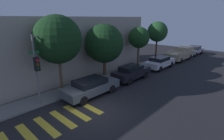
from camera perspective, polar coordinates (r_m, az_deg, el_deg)
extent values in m
plane|color=black|center=(11.82, -5.72, -13.50)|extent=(60.00, 60.00, 0.00)
cube|color=slate|center=(14.87, -16.43, -7.22)|extent=(26.00, 1.93, 0.14)
cube|color=#A89E8E|center=(17.86, -24.43, 5.84)|extent=(26.00, 6.00, 6.04)
cube|color=gold|center=(10.78, -25.80, -18.54)|extent=(0.45, 2.60, 0.00)
cube|color=gold|center=(11.08, -20.63, -16.85)|extent=(0.45, 2.60, 0.00)
cube|color=gold|center=(11.46, -15.86, -15.14)|extent=(0.45, 2.60, 0.00)
cube|color=gold|center=(11.93, -11.49, -13.47)|extent=(0.45, 2.60, 0.00)
cube|color=gold|center=(12.46, -7.53, -11.86)|extent=(0.45, 2.60, 0.00)
cylinder|color=slate|center=(12.64, -23.42, -0.62)|extent=(0.12, 0.12, 4.93)
cube|color=black|center=(12.31, -23.34, 1.79)|extent=(0.30, 0.30, 0.90)
cylinder|color=red|center=(12.10, -23.18, 2.89)|extent=(0.18, 0.02, 0.18)
cylinder|color=#593D0A|center=(12.16, -23.03, 1.66)|extent=(0.18, 0.02, 0.18)
cylinder|color=#0C3819|center=(12.23, -22.89, 0.44)|extent=(0.18, 0.02, 0.18)
cube|color=#19662D|center=(12.35, -24.13, 5.27)|extent=(0.70, 0.02, 0.18)
cylinder|color=slate|center=(12.52, -21.41, 10.30)|extent=(1.54, 0.08, 0.08)
sphere|color=#F9E5B2|center=(12.88, -18.26, 10.30)|extent=(0.36, 0.36, 0.36)
cube|color=#4C5156|center=(13.86, -6.74, -5.76)|extent=(4.67, 1.80, 0.63)
cube|color=black|center=(13.60, -7.19, -3.84)|extent=(2.43, 1.58, 0.43)
cylinder|color=black|center=(15.42, -4.52, -4.58)|extent=(0.69, 0.22, 0.69)
cylinder|color=black|center=(14.34, -0.14, -6.21)|extent=(0.69, 0.22, 0.69)
cylinder|color=black|center=(13.81, -13.52, -7.64)|extent=(0.69, 0.22, 0.69)
cylinder|color=black|center=(12.59, -9.38, -9.86)|extent=(0.69, 0.22, 0.69)
cube|color=black|center=(17.39, 6.37, -0.93)|extent=(4.24, 1.72, 0.69)
cube|color=black|center=(17.15, 6.22, 0.74)|extent=(2.21, 1.52, 0.40)
cylinder|color=black|center=(18.94, 6.89, -0.57)|extent=(0.69, 0.22, 0.69)
cylinder|color=black|center=(18.11, 10.80, -1.56)|extent=(0.69, 0.22, 0.69)
cylinder|color=black|center=(16.99, 1.57, -2.49)|extent=(0.69, 0.22, 0.69)
cylinder|color=black|center=(16.07, 5.68, -3.72)|extent=(0.69, 0.22, 0.69)
cube|color=silver|center=(22.06, 15.38, 2.32)|extent=(4.58, 1.79, 0.66)
cube|color=black|center=(21.84, 15.35, 3.62)|extent=(2.38, 1.57, 0.41)
cylinder|color=black|center=(23.73, 15.26, 2.49)|extent=(0.69, 0.22, 0.69)
cylinder|color=black|center=(23.04, 18.76, 1.78)|extent=(0.69, 0.22, 0.69)
cylinder|color=black|center=(21.33, 11.60, 1.18)|extent=(0.69, 0.22, 0.69)
cylinder|color=black|center=(20.57, 15.38, 0.34)|extent=(0.69, 0.22, 0.69)
cube|color=tan|center=(27.29, 21.34, 4.66)|extent=(5.36, 1.92, 0.86)
cube|color=tan|center=(28.52, 22.64, 6.46)|extent=(2.41, 1.76, 0.57)
cube|color=tan|center=(26.30, 18.64, 5.78)|extent=(2.68, 0.08, 0.28)
cube|color=tan|center=(25.65, 22.05, 5.18)|extent=(2.68, 0.08, 0.28)
cylinder|color=black|center=(29.20, 20.95, 4.57)|extent=(0.69, 0.22, 0.69)
cylinder|color=black|center=(28.60, 24.14, 3.98)|extent=(0.69, 0.22, 0.69)
cylinder|color=black|center=(26.21, 18.09, 3.57)|extent=(0.69, 0.22, 0.69)
cylinder|color=black|center=(25.55, 21.59, 2.89)|extent=(0.69, 0.22, 0.69)
cube|color=#B7BABF|center=(32.51, 25.16, 5.75)|extent=(4.48, 1.82, 0.58)
cube|color=black|center=(32.32, 25.21, 6.66)|extent=(2.33, 1.60, 0.50)
cylinder|color=black|center=(34.11, 24.56, 5.77)|extent=(0.69, 0.22, 0.69)
cylinder|color=black|center=(33.63, 27.19, 5.30)|extent=(0.69, 0.22, 0.69)
cylinder|color=black|center=(31.53, 22.86, 5.19)|extent=(0.69, 0.22, 0.69)
cylinder|color=black|center=(31.01, 25.68, 4.68)|extent=(0.69, 0.22, 0.69)
cylinder|color=brown|center=(14.17, -16.34, -2.08)|extent=(0.22, 0.22, 3.06)
sphere|color=#143316|center=(13.55, -17.33, 9.51)|extent=(3.58, 3.58, 3.58)
cylinder|color=#4C3823|center=(17.01, -2.47, 0.30)|extent=(0.28, 0.28, 2.26)
sphere|color=#143316|center=(16.48, -2.58, 8.65)|extent=(3.65, 3.65, 3.65)
cylinder|color=brown|center=(21.09, 8.48, 4.14)|extent=(0.21, 0.21, 2.82)
sphere|color=#193D19|center=(20.71, 8.76, 10.44)|extent=(2.45, 2.45, 2.45)
cylinder|color=#42301E|center=(24.53, 14.17, 6.02)|extent=(0.21, 0.21, 3.19)
sphere|color=#1E4721|center=(24.21, 14.60, 12.02)|extent=(2.63, 2.63, 2.63)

